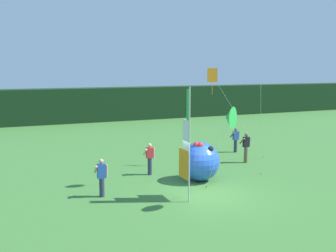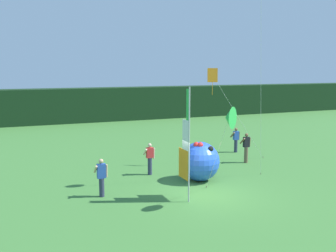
# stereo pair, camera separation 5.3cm
# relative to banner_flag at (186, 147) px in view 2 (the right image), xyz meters

# --- Properties ---
(ground_plane) EXTENTS (120.00, 120.00, 0.00)m
(ground_plane) POSITION_rel_banner_flag_xyz_m (1.04, 0.28, -2.28)
(ground_plane) COLOR #3D7533
(distant_treeline) EXTENTS (80.00, 2.40, 3.44)m
(distant_treeline) POSITION_rel_banner_flag_xyz_m (1.04, 25.73, -0.56)
(distant_treeline) COLOR black
(distant_treeline) RESTS_ON ground
(banner_flag) EXTENTS (0.06, 1.03, 4.75)m
(banner_flag) POSITION_rel_banner_flag_xyz_m (0.00, 0.00, 0.00)
(banner_flag) COLOR #B7B7BC
(banner_flag) RESTS_ON ground
(person_near_banner) EXTENTS (0.55, 0.48, 1.61)m
(person_near_banner) POSITION_rel_banner_flag_xyz_m (6.98, 7.23, -1.42)
(person_near_banner) COLOR #2D334C
(person_near_banner) RESTS_ON ground
(person_mid_field) EXTENTS (0.55, 0.48, 1.66)m
(person_mid_field) POSITION_rel_banner_flag_xyz_m (-0.08, 4.25, -1.40)
(person_mid_field) COLOR #2D334C
(person_mid_field) RESTS_ON ground
(person_far_left) EXTENTS (0.55, 0.48, 1.67)m
(person_far_left) POSITION_rel_banner_flag_xyz_m (-3.18, 1.73, -1.39)
(person_far_left) COLOR #2D334C
(person_far_left) RESTS_ON ground
(person_far_right) EXTENTS (0.55, 0.48, 1.74)m
(person_far_right) POSITION_rel_banner_flag_xyz_m (6.00, 4.56, -1.35)
(person_far_right) COLOR brown
(person_far_right) RESTS_ON ground
(inflatable_balloon) EXTENTS (1.93, 1.93, 1.99)m
(inflatable_balloon) POSITION_rel_banner_flag_xyz_m (1.83, 2.30, -1.31)
(inflatable_balloon) COLOR blue
(inflatable_balloon) RESTS_ON ground
(kite_orange_diamond_1) EXTENTS (4.16, 0.62, 5.48)m
(kite_orange_diamond_1) POSITION_rel_banner_flag_xyz_m (4.04, 4.84, 2.52)
(kite_orange_diamond_1) COLOR brown
(kite_orange_diamond_1) RESTS_ON ground
(kite_green_delta_2) EXTENTS (0.88, 2.97, 4.03)m
(kite_green_delta_2) POSITION_rel_banner_flag_xyz_m (1.18, -1.40, 1.31)
(kite_green_delta_2) COLOR brown
(kite_green_delta_2) RESTS_ON ground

